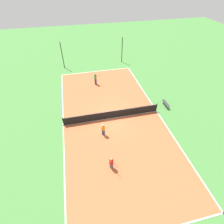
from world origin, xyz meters
TOP-DOWN VIEW (x-y plane):
  - ground_plane at (0.00, 0.00)m, footprint 80.00×80.00m
  - court_surface at (0.00, 0.00)m, footprint 10.97×22.96m
  - tennis_net at (0.00, 0.00)m, footprint 10.77×0.10m
  - bench at (6.90, 0.67)m, footprint 0.36×1.49m
  - player_center_orange at (-1.43, -2.29)m, footprint 0.50×0.50m
  - player_far_green at (-0.66, 7.54)m, footprint 0.98×0.50m
  - player_coach_red at (-1.47, -6.17)m, footprint 0.67×0.99m
  - tennis_ball_midcourt at (2.53, 10.67)m, footprint 0.07×0.07m
  - tennis_ball_left_sideline at (3.91, -6.10)m, footprint 0.07×0.07m
  - tennis_ball_near_net at (0.49, 10.84)m, footprint 0.07×0.07m
  - tennis_ball_far_baseline at (3.34, -7.76)m, footprint 0.07×0.07m
  - fence_post_back_left at (-4.95, 13.92)m, footprint 0.12×0.12m
  - fence_post_back_right at (4.95, 13.92)m, footprint 0.12×0.12m

SIDE VIEW (x-z plane):
  - ground_plane at x=0.00m, z-range 0.00..0.00m
  - court_surface at x=0.00m, z-range 0.00..0.02m
  - tennis_ball_midcourt at x=2.53m, z-range 0.02..0.09m
  - tennis_ball_left_sideline at x=3.91m, z-range 0.02..0.09m
  - tennis_ball_near_net at x=0.49m, z-range 0.02..0.09m
  - tennis_ball_far_baseline at x=3.34m, z-range 0.02..0.09m
  - bench at x=6.90m, z-range 0.16..0.61m
  - tennis_net at x=0.00m, z-range 0.03..1.14m
  - player_coach_red at x=-1.47m, z-range 0.11..1.47m
  - player_center_orange at x=-1.43m, z-range 0.12..1.63m
  - player_far_green at x=-0.66m, z-range 0.16..1.89m
  - fence_post_back_left at x=-4.95m, z-range 0.00..4.21m
  - fence_post_back_right at x=4.95m, z-range 0.00..4.21m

